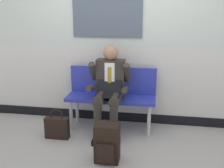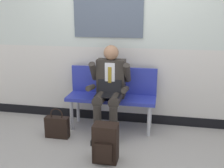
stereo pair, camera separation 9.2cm
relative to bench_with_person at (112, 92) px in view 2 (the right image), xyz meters
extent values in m
plane|color=#9E9991|center=(0.10, -0.50, -0.54)|extent=(18.00, 18.00, 0.00)
cube|color=beige|center=(0.10, 0.28, 0.12)|extent=(5.99, 0.12, 1.03)
cube|color=black|center=(0.10, 0.28, -0.47)|extent=(5.99, 0.14, 0.15)
cube|color=#28339E|center=(0.00, -0.07, -0.07)|extent=(1.29, 0.42, 0.05)
cube|color=#28339E|center=(0.00, 0.11, 0.16)|extent=(1.29, 0.04, 0.40)
cylinder|color=#B7B7BC|center=(-0.57, -0.22, -0.32)|extent=(0.05, 0.05, 0.45)
cylinder|color=#B7B7BC|center=(-0.57, 0.08, -0.32)|extent=(0.05, 0.05, 0.45)
cylinder|color=#B7B7BC|center=(0.57, -0.22, -0.32)|extent=(0.05, 0.05, 0.45)
cylinder|color=#B7B7BC|center=(0.57, 0.08, -0.32)|extent=(0.05, 0.05, 0.45)
cylinder|color=#2D2823|center=(-0.11, -0.28, 0.00)|extent=(0.15, 0.40, 0.15)
cylinder|color=#2D2823|center=(-0.11, -0.47, -0.29)|extent=(0.11, 0.11, 0.50)
cube|color=black|center=(-0.11, -0.53, -0.51)|extent=(0.10, 0.26, 0.07)
cylinder|color=#2D2823|center=(0.11, -0.28, 0.00)|extent=(0.15, 0.40, 0.15)
cylinder|color=#2D2823|center=(0.11, -0.47, -0.29)|extent=(0.11, 0.11, 0.50)
cube|color=black|center=(0.11, -0.53, -0.51)|extent=(0.10, 0.26, 0.07)
cube|color=#2D2823|center=(0.00, -0.07, 0.23)|extent=(0.40, 0.18, 0.55)
cube|color=silver|center=(0.00, -0.17, 0.28)|extent=(0.14, 0.01, 0.39)
cube|color=olive|center=(0.00, -0.17, 0.25)|extent=(0.05, 0.01, 0.33)
sphere|color=#9E7051|center=(0.00, -0.07, 0.60)|extent=(0.21, 0.21, 0.21)
cylinder|color=#2D2823|center=(-0.24, -0.14, 0.34)|extent=(0.09, 0.25, 0.30)
cylinder|color=#2D2823|center=(-0.24, -0.31, 0.15)|extent=(0.08, 0.27, 0.12)
cylinder|color=#2D2823|center=(0.24, -0.14, 0.34)|extent=(0.09, 0.25, 0.30)
cylinder|color=#2D2823|center=(0.24, -0.31, 0.15)|extent=(0.08, 0.27, 0.12)
cube|color=black|center=(0.00, -0.31, 0.06)|extent=(0.34, 0.22, 0.02)
cube|color=black|center=(0.00, -0.18, 0.17)|extent=(0.34, 0.08, 0.21)
cube|color=black|center=(0.11, -0.95, -0.31)|extent=(0.29, 0.20, 0.46)
cube|color=black|center=(0.11, -1.07, -0.38)|extent=(0.20, 0.04, 0.23)
cube|color=black|center=(-0.68, -0.50, -0.39)|extent=(0.33, 0.12, 0.30)
torus|color=black|center=(-0.68, -0.50, -0.20)|extent=(0.18, 0.02, 0.18)
camera|label=1|loc=(0.63, -3.67, 1.19)|focal=42.44mm
camera|label=2|loc=(0.72, -3.66, 1.19)|focal=42.44mm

